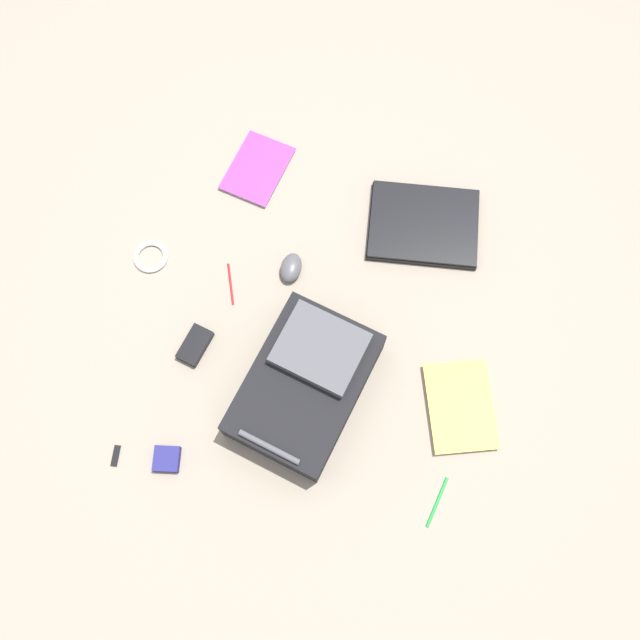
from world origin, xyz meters
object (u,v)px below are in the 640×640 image
power_brick (195,345)px  pen_blue (230,284)px  book_manual (258,169)px  computer_mouse (291,268)px  cable_coil (151,257)px  pen_black (437,502)px  usb_stick (116,456)px  laptop (424,225)px  book_red (460,406)px  earbud_pouch (167,459)px  backpack (306,383)px

power_brick → pen_blue: (-0.06, -0.21, -0.01)m
book_manual → computer_mouse: size_ratio=2.80×
cable_coil → pen_black: (-0.96, 0.59, -0.00)m
usb_stick → pen_blue: bearing=-111.0°
book_manual → pen_blue: bearing=88.9°
pen_black → laptop: bearing=-80.8°
pen_black → pen_blue: (0.70, -0.54, -0.00)m
pen_black → pen_blue: bearing=-37.9°
book_manual → computer_mouse: 0.37m
computer_mouse → cable_coil: computer_mouse is taller
book_red → earbud_pouch: earbud_pouch is taller
power_brick → usb_stick: (0.15, 0.35, -0.01)m
power_brick → earbud_pouch: bearing=89.0°
backpack → computer_mouse: bearing=-73.3°
cable_coil → book_red: bearing=162.4°
backpack → usb_stick: 0.58m
computer_mouse → power_brick: computer_mouse is taller
backpack → book_manual: (0.28, -0.69, -0.06)m
laptop → computer_mouse: (0.39, 0.21, 0.01)m
laptop → backpack: bearing=64.1°
backpack → power_brick: (0.35, -0.07, -0.06)m
cable_coil → earbud_pouch: bearing=108.0°
book_manual → pen_black: 1.17m
pen_blue → usb_stick: (0.22, 0.56, 0.00)m
book_manual → earbud_pouch: 0.96m
laptop → cable_coil: (0.82, 0.24, -0.01)m
earbud_pouch → usb_stick: size_ratio=1.19×
cable_coil → pen_blue: (-0.26, 0.05, -0.00)m
computer_mouse → laptop: bearing=-147.7°
book_manual → cable_coil: bearing=53.0°
pen_black → earbud_pouch: 0.77m
pen_blue → earbud_pouch: 0.55m
laptop → pen_blue: laptop is taller
laptop → computer_mouse: bearing=29.0°
book_red → pen_blue: size_ratio=2.20×
pen_black → earbud_pouch: earbud_pouch is taller
pen_black → pen_blue: size_ratio=1.07×
laptop → earbud_pouch: 1.05m
book_red → earbud_pouch: (0.80, 0.28, 0.00)m
laptop → book_red: 0.58m
cable_coil → pen_blue: size_ratio=0.78×
book_manual → power_brick: bearing=83.5°
backpack → earbud_pouch: 0.45m
backpack → earbud_pouch: (0.35, 0.27, -0.06)m
backpack → pen_black: size_ratio=3.48×
laptop → book_manual: 0.57m
backpack → power_brick: size_ratio=4.41×
book_red → computer_mouse: size_ratio=3.11×
usb_stick → book_manual: bearing=-103.0°
laptop → earbud_pouch: bearing=53.0°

